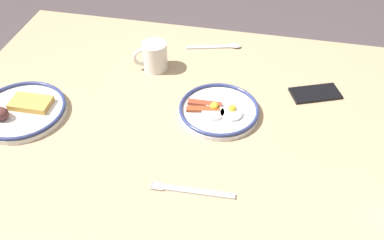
{
  "coord_description": "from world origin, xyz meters",
  "views": [
    {
      "loc": [
        -0.2,
        0.88,
        1.56
      ],
      "look_at": [
        -0.02,
        0.05,
        0.78
      ],
      "focal_mm": 40.44,
      "sensor_mm": 36.0,
      "label": 1
    }
  ],
  "objects_px": {
    "plate_near_main": "(219,110)",
    "coffee_mug": "(154,56)",
    "fork_near": "(192,191)",
    "tea_spoon": "(222,46)",
    "plate_center_pancakes": "(21,110)",
    "cell_phone": "(315,93)"
  },
  "relations": [
    {
      "from": "plate_near_main",
      "to": "coffee_mug",
      "type": "distance_m",
      "value": 0.3
    },
    {
      "from": "coffee_mug",
      "to": "fork_near",
      "type": "height_order",
      "value": "coffee_mug"
    },
    {
      "from": "fork_near",
      "to": "tea_spoon",
      "type": "bearing_deg",
      "value": -87.37
    },
    {
      "from": "fork_near",
      "to": "coffee_mug",
      "type": "bearing_deg",
      "value": -64.66
    },
    {
      "from": "plate_center_pancakes",
      "to": "fork_near",
      "type": "bearing_deg",
      "value": 162.11
    },
    {
      "from": "plate_center_pancakes",
      "to": "tea_spoon",
      "type": "height_order",
      "value": "plate_center_pancakes"
    },
    {
      "from": "plate_center_pancakes",
      "to": "coffee_mug",
      "type": "bearing_deg",
      "value": -136.52
    },
    {
      "from": "cell_phone",
      "to": "plate_center_pancakes",
      "type": "bearing_deg",
      "value": -4.17
    },
    {
      "from": "plate_center_pancakes",
      "to": "fork_near",
      "type": "xyz_separation_m",
      "value": [
        -0.53,
        0.17,
        -0.01
      ]
    },
    {
      "from": "plate_near_main",
      "to": "plate_center_pancakes",
      "type": "bearing_deg",
      "value": 12.17
    },
    {
      "from": "plate_near_main",
      "to": "coffee_mug",
      "type": "bearing_deg",
      "value": -36.57
    },
    {
      "from": "coffee_mug",
      "to": "tea_spoon",
      "type": "relative_size",
      "value": 0.59
    },
    {
      "from": "fork_near",
      "to": "plate_near_main",
      "type": "bearing_deg",
      "value": -93.35
    },
    {
      "from": "coffee_mug",
      "to": "tea_spoon",
      "type": "xyz_separation_m",
      "value": [
        -0.19,
        -0.16,
        -0.04
      ]
    },
    {
      "from": "plate_near_main",
      "to": "plate_center_pancakes",
      "type": "height_order",
      "value": "plate_center_pancakes"
    },
    {
      "from": "fork_near",
      "to": "tea_spoon",
      "type": "xyz_separation_m",
      "value": [
        0.03,
        -0.62,
        0.0
      ]
    },
    {
      "from": "plate_near_main",
      "to": "tea_spoon",
      "type": "relative_size",
      "value": 1.26
    },
    {
      "from": "tea_spoon",
      "to": "coffee_mug",
      "type": "bearing_deg",
      "value": 40.59
    },
    {
      "from": "plate_center_pancakes",
      "to": "tea_spoon",
      "type": "xyz_separation_m",
      "value": [
        -0.5,
        -0.45,
        -0.01
      ]
    },
    {
      "from": "cell_phone",
      "to": "tea_spoon",
      "type": "distance_m",
      "value": 0.37
    },
    {
      "from": "cell_phone",
      "to": "tea_spoon",
      "type": "height_order",
      "value": "tea_spoon"
    },
    {
      "from": "coffee_mug",
      "to": "fork_near",
      "type": "bearing_deg",
      "value": 115.34
    }
  ]
}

